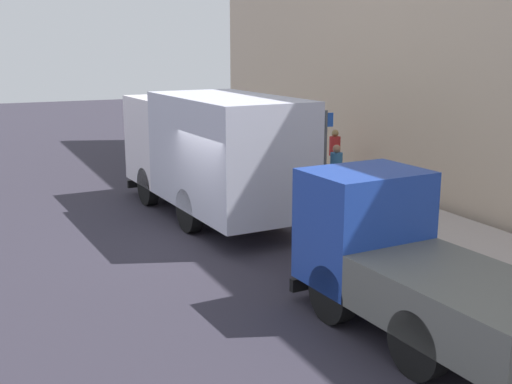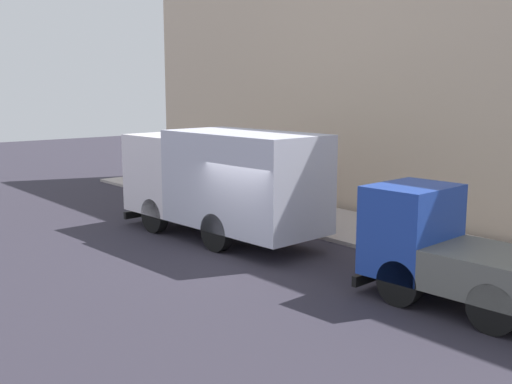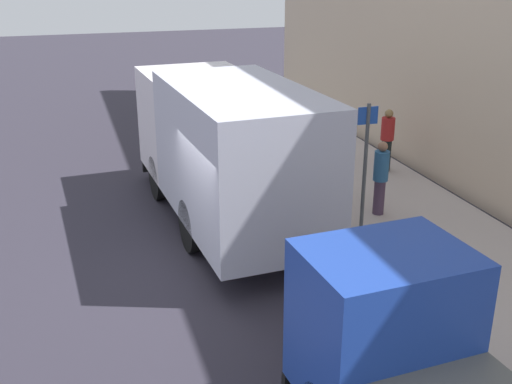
{
  "view_description": "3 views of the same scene",
  "coord_description": "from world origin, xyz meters",
  "px_view_note": "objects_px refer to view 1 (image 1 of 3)",
  "views": [
    {
      "loc": [
        -5.08,
        -13.29,
        4.49
      ],
      "look_at": [
        1.04,
        -0.17,
        1.13
      ],
      "focal_mm": 44.81,
      "sensor_mm": 36.0,
      "label": 1
    },
    {
      "loc": [
        -9.95,
        -12.48,
        4.52
      ],
      "look_at": [
        1.46,
        1.3,
        1.46
      ],
      "focal_mm": 43.16,
      "sensor_mm": 36.0,
      "label": 2
    },
    {
      "loc": [
        -2.35,
        -10.25,
        5.63
      ],
      "look_at": [
        1.1,
        0.81,
        1.19
      ],
      "focal_mm": 43.51,
      "sensor_mm": 36.0,
      "label": 3
    }
  ],
  "objects_px": {
    "small_flatbed_truck": "(406,263)",
    "street_sign_post": "(325,153)",
    "large_utility_truck": "(210,149)",
    "pedestrian_walking": "(336,173)",
    "pedestrian_standing": "(335,155)",
    "traffic_cone_orange": "(239,169)"
  },
  "relations": [
    {
      "from": "small_flatbed_truck",
      "to": "street_sign_post",
      "type": "bearing_deg",
      "value": 66.22
    },
    {
      "from": "large_utility_truck",
      "to": "pedestrian_walking",
      "type": "xyz_separation_m",
      "value": [
        3.37,
        -0.81,
        -0.8
      ]
    },
    {
      "from": "pedestrian_standing",
      "to": "large_utility_truck",
      "type": "bearing_deg",
      "value": -134.57
    },
    {
      "from": "pedestrian_standing",
      "to": "small_flatbed_truck",
      "type": "bearing_deg",
      "value": -90.75
    },
    {
      "from": "small_flatbed_truck",
      "to": "street_sign_post",
      "type": "relative_size",
      "value": 1.81
    },
    {
      "from": "pedestrian_standing",
      "to": "traffic_cone_orange",
      "type": "relative_size",
      "value": 2.89
    },
    {
      "from": "small_flatbed_truck",
      "to": "pedestrian_walking",
      "type": "height_order",
      "value": "small_flatbed_truck"
    },
    {
      "from": "street_sign_post",
      "to": "large_utility_truck",
      "type": "bearing_deg",
      "value": 152.81
    },
    {
      "from": "street_sign_post",
      "to": "pedestrian_walking",
      "type": "bearing_deg",
      "value": 38.61
    },
    {
      "from": "small_flatbed_truck",
      "to": "street_sign_post",
      "type": "height_order",
      "value": "street_sign_post"
    },
    {
      "from": "large_utility_truck",
      "to": "pedestrian_walking",
      "type": "relative_size",
      "value": 4.28
    },
    {
      "from": "street_sign_post",
      "to": "pedestrian_standing",
      "type": "bearing_deg",
      "value": 54.36
    },
    {
      "from": "large_utility_truck",
      "to": "small_flatbed_truck",
      "type": "xyz_separation_m",
      "value": [
        0.29,
        -7.83,
        -0.69
      ]
    },
    {
      "from": "small_flatbed_truck",
      "to": "pedestrian_standing",
      "type": "xyz_separation_m",
      "value": [
        4.69,
        9.67,
        -0.1
      ]
    },
    {
      "from": "small_flatbed_truck",
      "to": "pedestrian_standing",
      "type": "distance_m",
      "value": 10.75
    },
    {
      "from": "small_flatbed_truck",
      "to": "traffic_cone_orange",
      "type": "height_order",
      "value": "small_flatbed_truck"
    },
    {
      "from": "traffic_cone_orange",
      "to": "pedestrian_standing",
      "type": "bearing_deg",
      "value": -36.76
    },
    {
      "from": "traffic_cone_orange",
      "to": "street_sign_post",
      "type": "relative_size",
      "value": 0.22
    },
    {
      "from": "small_flatbed_truck",
      "to": "pedestrian_standing",
      "type": "bearing_deg",
      "value": 60.63
    },
    {
      "from": "large_utility_truck",
      "to": "pedestrian_walking",
      "type": "distance_m",
      "value": 3.56
    },
    {
      "from": "large_utility_truck",
      "to": "pedestrian_standing",
      "type": "height_order",
      "value": "large_utility_truck"
    },
    {
      "from": "pedestrian_standing",
      "to": "street_sign_post",
      "type": "relative_size",
      "value": 0.63
    }
  ]
}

